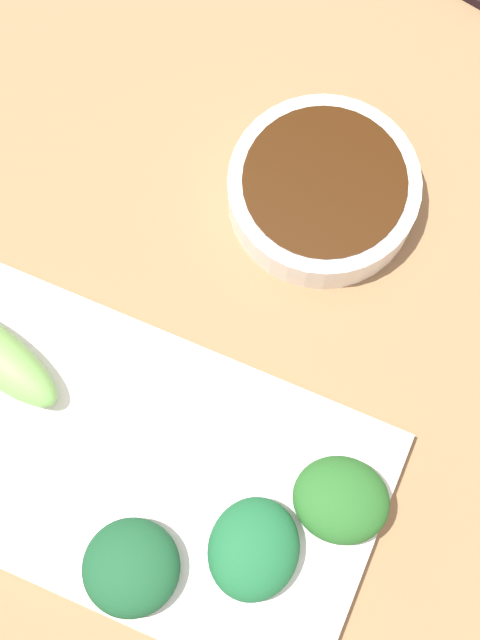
% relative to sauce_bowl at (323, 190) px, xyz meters
% --- Properties ---
extents(tabletop, '(2.10, 2.10, 0.02)m').
position_rel_sauce_bowl_xyz_m(tabletop, '(0.12, -0.03, -0.03)').
color(tabletop, olive).
rests_on(tabletop, ground).
extents(sauce_bowl, '(0.12, 0.12, 0.03)m').
position_rel_sauce_bowl_xyz_m(sauce_bowl, '(0.00, 0.00, 0.00)').
color(sauce_bowl, white).
rests_on(sauce_bowl, tabletop).
extents(serving_plate, '(0.17, 0.28, 0.01)m').
position_rel_sauce_bowl_xyz_m(serving_plate, '(0.21, -0.03, -0.01)').
color(serving_plate, white).
rests_on(serving_plate, tabletop).
extents(broccoli_leafy_0, '(0.06, 0.06, 0.03)m').
position_rel_sauce_bowl_xyz_m(broccoli_leafy_0, '(0.18, 0.08, 0.01)').
color(broccoli_leafy_0, '#245D23').
rests_on(broccoli_leafy_0, serving_plate).
extents(broccoli_leafy_1, '(0.07, 0.07, 0.03)m').
position_rel_sauce_bowl_xyz_m(broccoli_leafy_1, '(0.26, -0.01, 0.01)').
color(broccoli_leafy_1, '#174C29').
rests_on(broccoli_leafy_1, serving_plate).
extents(broccoli_leafy_2, '(0.07, 0.06, 0.03)m').
position_rel_sauce_bowl_xyz_m(broccoli_leafy_2, '(0.23, 0.05, 0.01)').
color(broccoli_leafy_2, '#1A5D32').
rests_on(broccoli_leafy_2, serving_plate).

